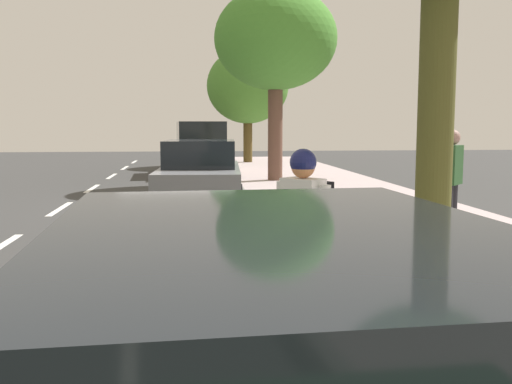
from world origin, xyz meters
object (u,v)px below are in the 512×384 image
object	(u,v)px
bicycle_at_curb	(275,271)
pedestrian_on_phone	(451,178)
parked_suv_tan_mid	(200,147)
cyclist_with_backpack	(305,217)
parked_sedan_grey_second	(200,174)
street_tree_mid_block	(276,40)
street_tree_far_end	(248,86)

from	to	relation	value
bicycle_at_curb	pedestrian_on_phone	xyz separation A→B (m)	(2.98, 2.44, 0.71)
bicycle_at_curb	parked_suv_tan_mid	bearing A→B (deg)	91.87
parked_suv_tan_mid	cyclist_with_backpack	size ratio (longest dim) A/B	2.92
bicycle_at_curb	pedestrian_on_phone	size ratio (longest dim) A/B	0.98
parked_sedan_grey_second	street_tree_mid_block	size ratio (longest dim) A/B	0.77
parked_sedan_grey_second	cyclist_with_backpack	size ratio (longest dim) A/B	2.74
parked_sedan_grey_second	cyclist_with_backpack	bearing A→B (deg)	-83.68
street_tree_mid_block	street_tree_far_end	bearing A→B (deg)	90.00
street_tree_far_end	pedestrian_on_phone	size ratio (longest dim) A/B	3.19
street_tree_mid_block	street_tree_far_end	world-z (taller)	street_tree_mid_block
cyclist_with_backpack	pedestrian_on_phone	xyz separation A→B (m)	(2.76, 2.87, 0.09)
street_tree_mid_block	pedestrian_on_phone	bearing A→B (deg)	-82.49
parked_sedan_grey_second	cyclist_with_backpack	distance (m)	7.95
parked_sedan_grey_second	parked_suv_tan_mid	distance (m)	8.72
street_tree_far_end	pedestrian_on_phone	bearing A→B (deg)	-86.09
parked_suv_tan_mid	parked_sedan_grey_second	bearing A→B (deg)	-90.83
parked_sedan_grey_second	street_tree_mid_block	world-z (taller)	street_tree_mid_block
parked_suv_tan_mid	street_tree_far_end	world-z (taller)	street_tree_far_end
parked_sedan_grey_second	parked_suv_tan_mid	world-z (taller)	parked_suv_tan_mid
street_tree_mid_block	pedestrian_on_phone	size ratio (longest dim) A/B	3.58
parked_suv_tan_mid	street_tree_mid_block	world-z (taller)	street_tree_mid_block
parked_sedan_grey_second	street_tree_mid_block	distance (m)	6.30
parked_suv_tan_mid	street_tree_far_end	xyz separation A→B (m)	(2.24, 4.73, 2.60)
parked_sedan_grey_second	cyclist_with_backpack	xyz separation A→B (m)	(0.87, -7.90, 0.24)
parked_suv_tan_mid	street_tree_mid_block	distance (m)	5.83
street_tree_mid_block	street_tree_far_end	xyz separation A→B (m)	(-0.00, 8.90, -0.79)
parked_suv_tan_mid	bicycle_at_curb	distance (m)	16.21
parked_sedan_grey_second	pedestrian_on_phone	distance (m)	6.21
parked_sedan_grey_second	parked_suv_tan_mid	bearing A→B (deg)	89.17
street_tree_far_end	parked_suv_tan_mid	bearing A→B (deg)	-115.39
cyclist_with_backpack	street_tree_far_end	distance (m)	21.56
street_tree_mid_block	pedestrian_on_phone	distance (m)	10.21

